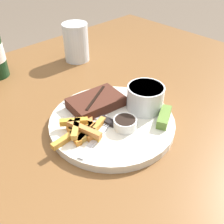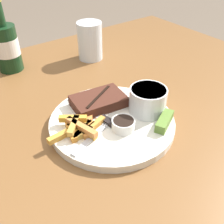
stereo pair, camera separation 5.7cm
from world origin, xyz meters
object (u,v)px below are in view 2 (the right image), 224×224
Objects in this scene: knife_utensil at (98,115)px; beer_bottle at (6,45)px; fork_utensil at (92,137)px; steak_portion at (99,101)px; pickle_spear at (164,121)px; coleslaw_cup at (148,99)px; dipping_sauce_cup at (123,124)px; dinner_plate at (112,122)px; drinking_glass at (90,41)px.

knife_utensil is 0.38m from beer_bottle.
fork_utensil is 0.78× the size of knife_utensil.
pickle_spear is (0.07, -0.14, -0.00)m from steak_portion.
coleslaw_cup reaches higher than fork_utensil.
steak_portion is 2.65× the size of dipping_sauce_cup.
dinner_plate is 3.98× the size of pickle_spear.
fork_utensil is 0.60× the size of beer_bottle.
pickle_spear is at bearing -95.16° from coleslaw_cup.
steak_portion is 0.79× the size of knife_utensil.
beer_bottle is (-0.16, 0.48, 0.05)m from pickle_spear.
coleslaw_cup is 0.39× the size of beer_bottle.
coleslaw_cup is 0.51× the size of knife_utensil.
knife_utensil is at bearing -120.27° from drinking_glass.
beer_bottle is (-0.08, 0.44, 0.05)m from dipping_sauce_cup.
coleslaw_cup is 1.21× the size of pickle_spear.
fork_utensil reaches higher than dinner_plate.
steak_portion is 0.10m from dipping_sauce_cup.
beer_bottle is at bearing 161.46° from drinking_glass.
drinking_glass reaches higher than dipping_sauce_cup.
knife_utensil reaches higher than fork_utensil.
drinking_glass is at bearing -38.80° from knife_utensil.
dipping_sauce_cup is (-0.00, -0.04, 0.02)m from dinner_plate.
coleslaw_cup is at bearing -68.26° from beer_bottle.
knife_utensil is at bearing -80.01° from beer_bottle.
coleslaw_cup reaches higher than dipping_sauce_cup.
pickle_spear is 0.54× the size of fork_utensil.
pickle_spear is 0.32× the size of beer_bottle.
pickle_spear is (0.08, -0.08, 0.02)m from dinner_plate.
beer_bottle is at bearing 1.46° from knife_utensil.
dinner_plate is 0.10m from coleslaw_cup.
pickle_spear is 0.16m from fork_utensil.
beer_bottle is at bearing 111.74° from coleslaw_cup.
pickle_spear is at bearing -28.51° from dipping_sauce_cup.
dipping_sauce_cup is at bearing -90.56° from dinner_plate.
beer_bottle is at bearing 105.05° from steak_portion.
steak_portion is 0.35m from beer_bottle.
steak_portion is at bearing 84.04° from dinner_plate.
pickle_spear is at bearing -63.37° from steak_portion.
drinking_glass is at bearing 60.72° from steak_portion.
fork_utensil is 0.41m from drinking_glass.
coleslaw_cup is 0.15m from fork_utensil.
steak_portion is (0.01, 0.06, 0.02)m from dinner_plate.
knife_utensil is at bearing 26.97° from fork_utensil.
knife_utensil is at bearing -127.30° from steak_portion.
fork_utensil is (-0.15, -0.00, -0.03)m from coleslaw_cup.
dipping_sauce_cup is at bearing -93.84° from steak_portion.
knife_utensil is at bearing 105.68° from dipping_sauce_cup.
dinner_plate is 1.29× the size of beer_bottle.
coleslaw_cup is (0.08, -0.02, 0.04)m from dinner_plate.
beer_bottle is (-0.07, 0.37, 0.06)m from knife_utensil.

